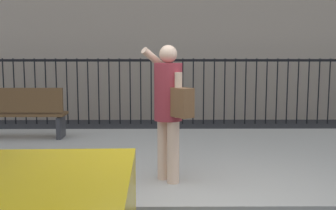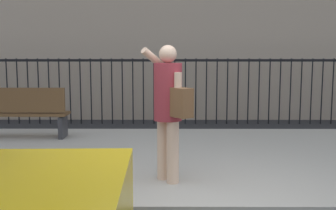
% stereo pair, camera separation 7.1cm
% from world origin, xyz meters
% --- Properties ---
extents(sidewalk, '(28.00, 4.40, 0.15)m').
position_xyz_m(sidewalk, '(0.00, 2.20, 0.07)').
color(sidewalk, '#B2ADA3').
rests_on(sidewalk, ground).
extents(iron_fence, '(12.03, 0.04, 1.60)m').
position_xyz_m(iron_fence, '(0.00, 5.90, 1.02)').
color(iron_fence, black).
rests_on(iron_fence, ground).
extents(pedestrian_on_phone, '(0.64, 0.71, 1.67)m').
position_xyz_m(pedestrian_on_phone, '(-0.25, 0.85, 1.12)').
color(pedestrian_on_phone, beige).
rests_on(pedestrian_on_phone, sidewalk).
extents(street_bench, '(1.60, 0.45, 0.95)m').
position_xyz_m(street_bench, '(-2.95, 3.43, 0.65)').
color(street_bench, brown).
rests_on(street_bench, sidewalk).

